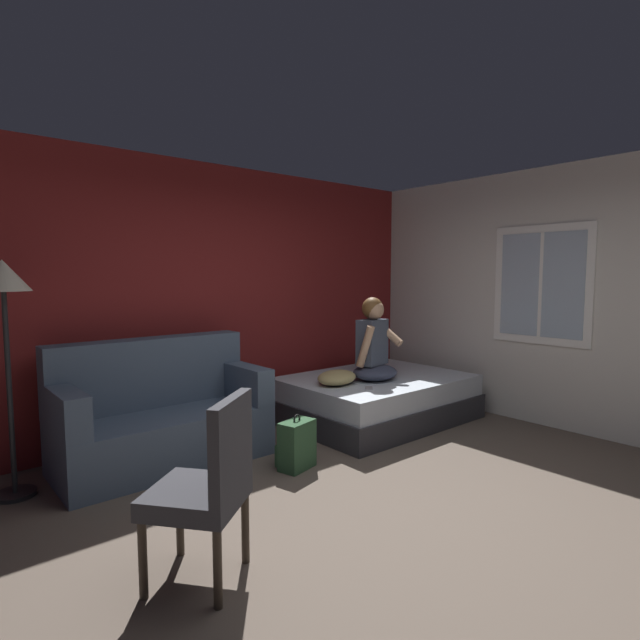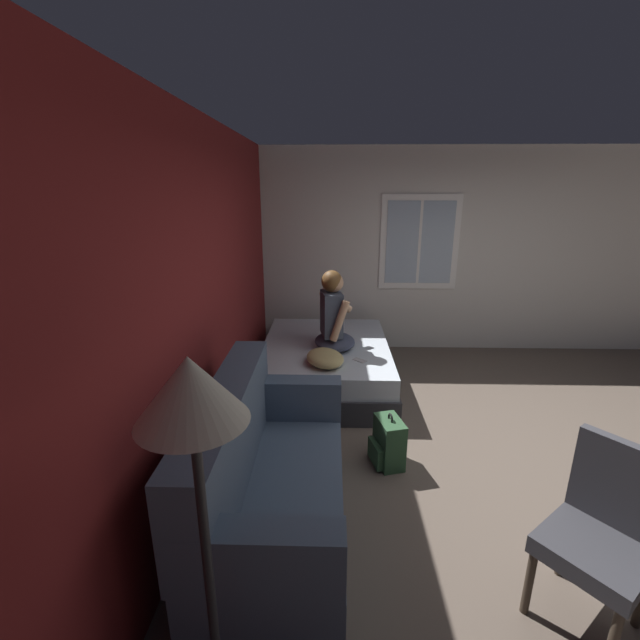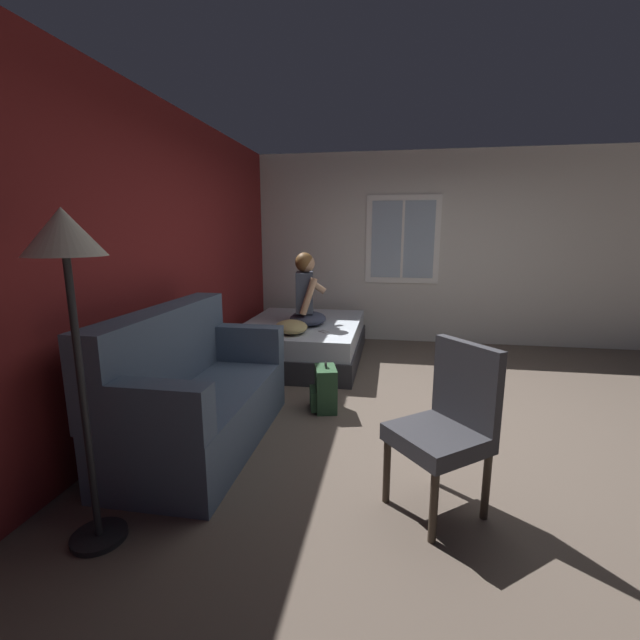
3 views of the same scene
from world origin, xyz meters
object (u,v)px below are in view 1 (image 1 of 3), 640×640
Objects in this scene: backpack at (296,445)px; floor_lamp at (4,299)px; bed at (376,398)px; side_chair at (208,482)px; person_seated at (374,346)px; cell_phone at (369,388)px; throw_pillow at (337,377)px; couch at (161,416)px.

floor_lamp is (-1.86, 0.90, 1.24)m from backpack.
side_chair is at bearing -152.67° from bed.
floor_lamp is at bearing 172.01° from person_seated.
backpack is (-1.53, -0.53, -0.04)m from bed.
side_chair is 1.60m from backpack.
side_chair is 2.14× the size of backpack.
throw_pillow is at bearing 148.65° from cell_phone.
floor_lamp is (-0.60, 1.81, 0.90)m from side_chair.
cell_phone is (2.30, 1.08, -0.05)m from side_chair.
floor_lamp is at bearing 178.32° from couch.
person_seated is 6.08× the size of cell_phone.
floor_lamp is at bearing 154.15° from backpack.
side_chair reaches higher than throw_pillow.
cell_phone is 0.08× the size of floor_lamp.
person_seated is at bearing -10.33° from throw_pillow.
side_chair is at bearing -112.07° from cell_phone.
bed is 4.32× the size of backpack.
couch is 1.95m from cell_phone.
bed is 2.02× the size of side_chair.
floor_lamp reaches higher than cell_phone.
bed is 0.67m from throw_pillow.
person_seated reaches higher than cell_phone.
floor_lamp is at bearing 173.76° from bed.
throw_pillow is 0.38m from cell_phone.
throw_pillow is (-0.59, -0.00, 0.31)m from bed.
floor_lamp reaches higher than backpack.
side_chair is at bearing -144.29° from backpack.
side_chair is 6.81× the size of cell_phone.
throw_pillow is 0.28× the size of floor_lamp.
backpack is at bearing -48.11° from couch.
bed is at bearing -8.36° from couch.
bed is at bearing 19.24° from backpack.
couch is 2.25m from person_seated.
throw_pillow is at bearing -7.61° from floor_lamp.
floor_lamp is at bearing -151.41° from cell_phone.
floor_lamp reaches higher than bed.
person_seated reaches higher than backpack.
side_chair is 0.58× the size of floor_lamp.
backpack is at bearing -150.44° from throw_pillow.
couch reaches higher than backpack.
side_chair is 1.12× the size of person_seated.
person_seated is (2.17, -0.42, 0.44)m from couch.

